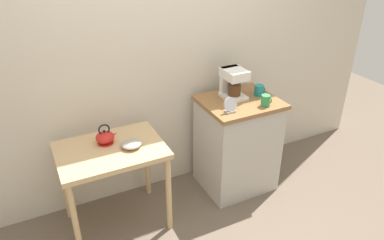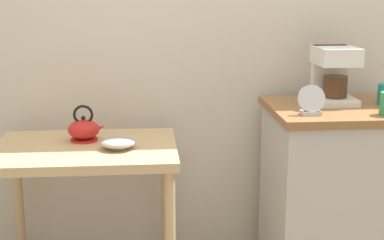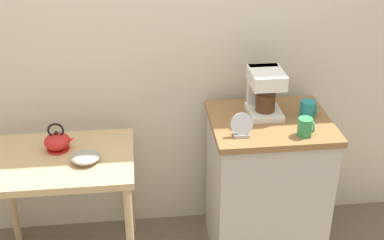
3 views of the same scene
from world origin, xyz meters
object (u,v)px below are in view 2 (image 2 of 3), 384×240
(teakettle, at_px, (84,129))
(table_clock, at_px, (311,102))
(coffee_maker, at_px, (334,72))
(bowl_stoneware, at_px, (118,142))

(teakettle, relative_size, table_clock, 1.36)
(teakettle, bearing_deg, coffee_maker, 1.23)
(teakettle, bearing_deg, bowl_stoneware, -42.58)
(bowl_stoneware, height_order, teakettle, teakettle)
(teakettle, height_order, table_clock, table_clock)
(bowl_stoneware, xyz_separation_m, coffee_maker, (0.99, 0.17, 0.27))
(coffee_maker, distance_m, table_clock, 0.32)
(teakettle, distance_m, table_clock, 1.01)
(bowl_stoneware, xyz_separation_m, teakettle, (-0.16, 0.14, 0.02))
(coffee_maker, relative_size, table_clock, 2.04)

